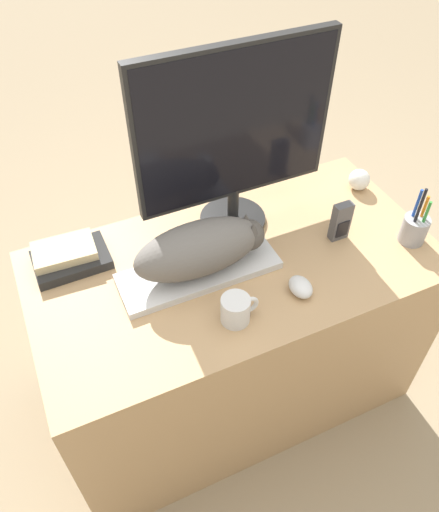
# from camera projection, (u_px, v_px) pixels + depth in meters

# --- Properties ---
(ground_plane) EXTENTS (12.00, 12.00, 0.00)m
(ground_plane) POSITION_uv_depth(u_px,v_px,m) (270.00, 457.00, 1.78)
(ground_plane) COLOR #998466
(desk) EXTENTS (1.22, 0.64, 0.71)m
(desk) POSITION_uv_depth(u_px,v_px,m) (234.00, 332.00, 1.73)
(desk) COLOR tan
(desk) RESTS_ON ground_plane
(keyboard) EXTENTS (0.47, 0.16, 0.02)m
(keyboard) POSITION_uv_depth(u_px,v_px,m) (199.00, 271.00, 1.44)
(keyboard) COLOR silver
(keyboard) RESTS_ON desk
(cat) EXTENTS (0.39, 0.15, 0.16)m
(cat) POSITION_uv_depth(u_px,v_px,m) (203.00, 248.00, 1.38)
(cat) COLOR #66605B
(cat) RESTS_ON keyboard
(monitor) EXTENTS (0.59, 0.21, 0.57)m
(monitor) POSITION_uv_depth(u_px,v_px,m) (235.00, 133.00, 1.38)
(monitor) COLOR black
(monitor) RESTS_ON desk
(computer_mouse) EXTENTS (0.06, 0.08, 0.04)m
(computer_mouse) POSITION_uv_depth(u_px,v_px,m) (301.00, 287.00, 1.38)
(computer_mouse) COLOR silver
(computer_mouse) RESTS_ON desk
(coffee_mug) EXTENTS (0.11, 0.08, 0.08)m
(coffee_mug) POSITION_uv_depth(u_px,v_px,m) (236.00, 310.00, 1.30)
(coffee_mug) COLOR silver
(coffee_mug) RESTS_ON desk
(pen_cup) EXTENTS (0.08, 0.08, 0.21)m
(pen_cup) POSITION_uv_depth(u_px,v_px,m) (414.00, 228.00, 1.51)
(pen_cup) COLOR #939399
(pen_cup) RESTS_ON desk
(baseball) EXTENTS (0.07, 0.07, 0.07)m
(baseball) POSITION_uv_depth(u_px,v_px,m) (359.00, 180.00, 1.70)
(baseball) COLOR silver
(baseball) RESTS_ON desk
(phone) EXTENTS (0.06, 0.03, 0.13)m
(phone) POSITION_uv_depth(u_px,v_px,m) (341.00, 222.00, 1.51)
(phone) COLOR #4C4C51
(phone) RESTS_ON desk
(book_stack) EXTENTS (0.22, 0.15, 0.06)m
(book_stack) POSITION_uv_depth(u_px,v_px,m) (69.00, 256.00, 1.46)
(book_stack) COLOR black
(book_stack) RESTS_ON desk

